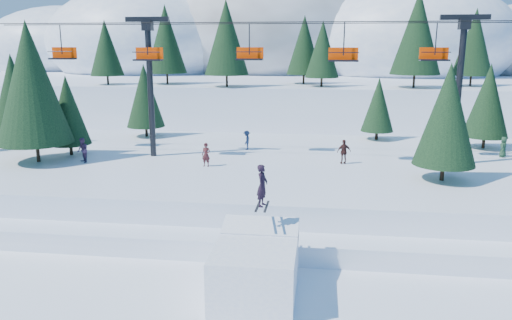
# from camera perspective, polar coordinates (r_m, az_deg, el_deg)

# --- Properties ---
(ground) EXTENTS (160.00, 160.00, 0.00)m
(ground) POSITION_cam_1_polar(r_m,az_deg,el_deg) (21.31, -3.60, -17.46)
(ground) COLOR white
(ground) RESTS_ON ground
(mid_shelf) EXTENTS (70.00, 22.00, 2.50)m
(mid_shelf) POSITION_cam_1_polar(r_m,az_deg,el_deg) (37.43, 1.62, -1.76)
(mid_shelf) COLOR white
(mid_shelf) RESTS_ON ground
(berm) EXTENTS (70.00, 6.00, 1.10)m
(berm) POSITION_cam_1_polar(r_m,az_deg,el_deg) (28.19, -0.49, -8.30)
(berm) COLOR white
(berm) RESTS_ON ground
(mountain_ridge) EXTENTS (119.00, 60.57, 26.46)m
(mountain_ridge) POSITION_cam_1_polar(r_m,az_deg,el_deg) (91.74, 2.05, 12.30)
(mountain_ridge) COLOR white
(mountain_ridge) RESTS_ON ground
(jump_kicker) EXTENTS (3.53, 4.81, 5.59)m
(jump_kicker) POSITION_cam_1_polar(r_m,az_deg,el_deg) (22.27, -0.01, -12.16)
(jump_kicker) COLOR white
(jump_kicker) RESTS_ON ground
(chairlift) EXTENTS (46.00, 3.21, 10.28)m
(chairlift) POSITION_cam_1_polar(r_m,az_deg,el_deg) (36.13, 4.65, 10.64)
(chairlift) COLOR black
(chairlift) RESTS_ON mid_shelf
(conifer_stand) EXTENTS (64.75, 17.07, 10.01)m
(conifer_stand) POSITION_cam_1_polar(r_m,az_deg,el_deg) (36.78, 2.33, 6.92)
(conifer_stand) COLOR black
(conifer_stand) RESTS_ON mid_shelf
(distant_skiers) EXTENTS (31.64, 7.07, 1.80)m
(distant_skiers) POSITION_cam_1_polar(r_m,az_deg,el_deg) (37.03, 0.09, 1.40)
(distant_skiers) COLOR #391D1B
(distant_skiers) RESTS_ON mid_shelf
(banner_near) EXTENTS (2.86, 0.11, 0.90)m
(banner_near) POSITION_cam_1_polar(r_m,az_deg,el_deg) (25.45, 10.56, -10.98)
(banner_near) COLOR black
(banner_near) RESTS_ON ground
(banner_far) EXTENTS (2.70, 0.99, 0.90)m
(banner_far) POSITION_cam_1_polar(r_m,az_deg,el_deg) (26.72, 16.70, -10.14)
(banner_far) COLOR black
(banner_far) RESTS_ON ground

